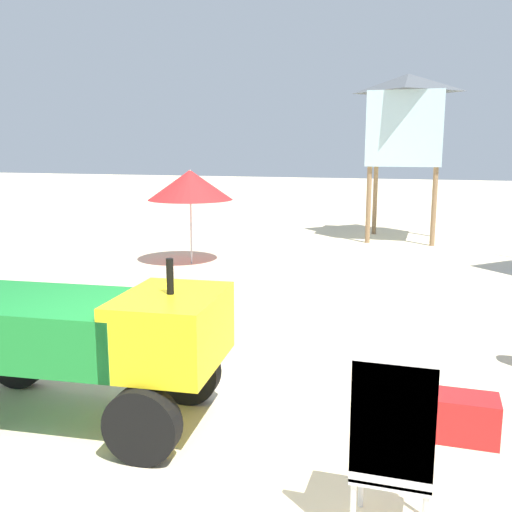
% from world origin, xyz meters
% --- Properties ---
extents(ground, '(80.00, 80.00, 0.00)m').
position_xyz_m(ground, '(0.00, 0.00, 0.00)').
color(ground, beige).
extents(utility_cart, '(2.64, 1.48, 1.50)m').
position_xyz_m(utility_cart, '(-0.87, 0.29, 0.78)').
color(utility_cart, '#197A2D').
rests_on(utility_cart, ground).
extents(stacked_plastic_chairs, '(0.48, 0.48, 1.29)m').
position_xyz_m(stacked_plastic_chairs, '(1.81, -0.58, 0.74)').
color(stacked_plastic_chairs, white).
rests_on(stacked_plastic_chairs, ground).
extents(surfboard_pile, '(2.45, 0.68, 0.24)m').
position_xyz_m(surfboard_pile, '(-3.57, 2.57, 0.12)').
color(surfboard_pile, red).
rests_on(surfboard_pile, ground).
extents(lifeguard_tower, '(1.98, 1.98, 4.15)m').
position_xyz_m(lifeguard_tower, '(1.16, 11.60, 3.03)').
color(lifeguard_tower, olive).
rests_on(lifeguard_tower, ground).
extents(beach_umbrella_left, '(1.73, 1.73, 1.92)m').
position_xyz_m(beach_umbrella_left, '(-2.80, 7.10, 1.62)').
color(beach_umbrella_left, beige).
rests_on(beach_umbrella_left, ground).
extents(traffic_cone_near, '(0.33, 0.33, 0.47)m').
position_xyz_m(traffic_cone_near, '(-0.85, 2.53, 0.23)').
color(traffic_cone_near, orange).
rests_on(traffic_cone_near, ground).
extents(cooler_box, '(0.51, 0.35, 0.37)m').
position_xyz_m(cooler_box, '(2.32, 0.92, 0.19)').
color(cooler_box, red).
rests_on(cooler_box, ground).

